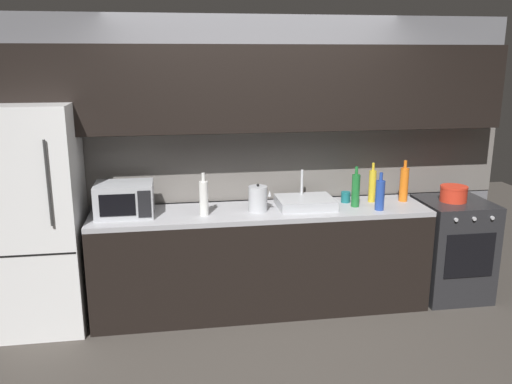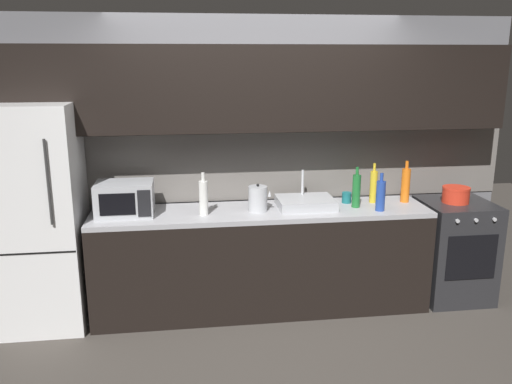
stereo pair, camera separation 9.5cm
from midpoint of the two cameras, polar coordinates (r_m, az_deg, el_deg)
The scene contains 15 objects.
ground_plane at distance 4.06m, azimuth 3.23°, elevation -17.86°, with size 10.00×10.00×0.00m, color #3D3833.
back_wall at distance 4.65m, azimuth 0.69°, elevation 6.80°, with size 4.59×0.44×2.50m.
counter_run at distance 4.65m, azimuth 1.19°, elevation -7.25°, with size 2.85×0.60×0.90m.
refrigerator at distance 4.59m, azimuth -21.67°, elevation -2.54°, with size 0.68×0.69×1.82m.
oven_range at distance 5.20m, azimuth 20.87°, elevation -5.81°, with size 0.60×0.62×0.90m.
microwave at distance 4.45m, azimuth -13.25°, elevation -0.69°, with size 0.46×0.35×0.27m.
sink_basin at distance 4.59m, azimuth 5.91°, elevation -1.13°, with size 0.48×0.38×0.30m.
kettle at distance 4.44m, azimuth 0.82°, elevation -0.72°, with size 0.19×0.16×0.24m.
wine_bottle_blue at distance 4.58m, azimuth 13.76°, elevation -0.35°, with size 0.08×0.08×0.32m.
wine_bottle_orange at distance 4.90m, azimuth 16.23°, elevation 0.74°, with size 0.08×0.08×0.37m.
wine_bottle_white at distance 4.34m, azimuth -5.01°, elevation -0.58°, with size 0.07×0.07×0.35m.
wine_bottle_yellow at distance 4.82m, azimuth 12.99°, elevation 0.61°, with size 0.06×0.06×0.35m.
wine_bottle_green at distance 4.63m, azimuth 11.25°, elevation 0.15°, with size 0.07×0.07×0.35m.
mug_teal at distance 4.78m, azimuth 10.22°, elevation -0.59°, with size 0.08×0.08×0.09m, color #19666B.
cooking_pot at distance 5.04m, azimuth 21.08°, elevation -0.27°, with size 0.24×0.24×0.14m.
Camera 2 is at (-0.63, -3.37, 2.17)m, focal length 37.43 mm.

